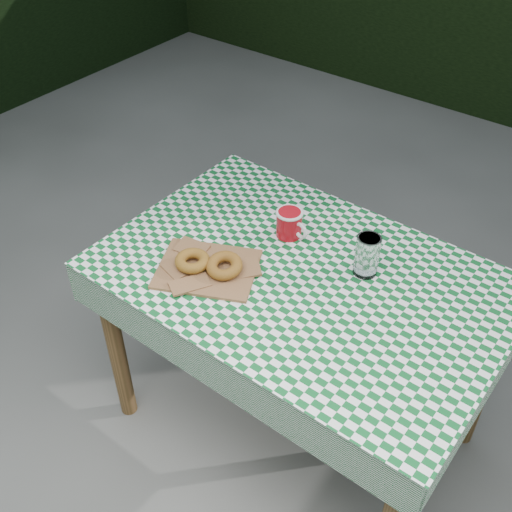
{
  "coord_description": "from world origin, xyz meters",
  "views": [
    {
      "loc": [
        0.89,
        -1.1,
        1.99
      ],
      "look_at": [
        0.03,
        0.03,
        0.79
      ],
      "focal_mm": 43.21,
      "sensor_mm": 36.0,
      "label": 1
    }
  ],
  "objects": [
    {
      "name": "tablecloth",
      "position": [
        0.17,
        0.07,
        0.75
      ],
      "size": [
        1.22,
        0.83,
        0.01
      ],
      "primitive_type": "cube",
      "rotation": [
        0.0,
        0.0,
        -0.01
      ],
      "color": "#0C5121",
      "rests_on": "table"
    },
    {
      "name": "paper_bag",
      "position": [
        -0.07,
        -0.08,
        0.76
      ],
      "size": [
        0.36,
        0.34,
        0.02
      ],
      "primitive_type": "cube",
      "rotation": [
        0.0,
        0.0,
        0.44
      ],
      "color": "olive",
      "rests_on": "tablecloth"
    },
    {
      "name": "bagel_back",
      "position": [
        -0.02,
        -0.07,
        0.79
      ],
      "size": [
        0.12,
        0.12,
        0.03
      ],
      "primitive_type": "torus",
      "rotation": [
        0.0,
        0.0,
        0.1
      ],
      "color": "brown",
      "rests_on": "paper_bag"
    },
    {
      "name": "table",
      "position": [
        0.17,
        0.07,
        0.38
      ],
      "size": [
        1.2,
        0.81,
        0.75
      ],
      "primitive_type": "cube",
      "rotation": [
        0.0,
        0.0,
        -0.01
      ],
      "color": "brown",
      "rests_on": "ground"
    },
    {
      "name": "bagel_front",
      "position": [
        -0.11,
        -0.11,
        0.79
      ],
      "size": [
        0.14,
        0.14,
        0.03
      ],
      "primitive_type": "torus",
      "rotation": [
        0.0,
        0.0,
        0.49
      ],
      "color": "#8C5C1D",
      "rests_on": "paper_bag"
    },
    {
      "name": "drinking_glass",
      "position": [
        0.31,
        0.2,
        0.82
      ],
      "size": [
        0.08,
        0.08,
        0.13
      ],
      "primitive_type": "cylinder",
      "rotation": [
        0.0,
        0.0,
        0.07
      ],
      "color": "white",
      "rests_on": "tablecloth"
    },
    {
      "name": "ground",
      "position": [
        0.0,
        0.0,
        0.0
      ],
      "size": [
        60.0,
        60.0,
        0.0
      ],
      "primitive_type": "plane",
      "color": "#4E4E49",
      "rests_on": "ground"
    },
    {
      "name": "coffee_mug",
      "position": [
        0.03,
        0.21,
        0.8
      ],
      "size": [
        0.19,
        0.19,
        0.09
      ],
      "primitive_type": null,
      "rotation": [
        0.0,
        0.0,
        -0.19
      ],
      "color": "maroon",
      "rests_on": "tablecloth"
    }
  ]
}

